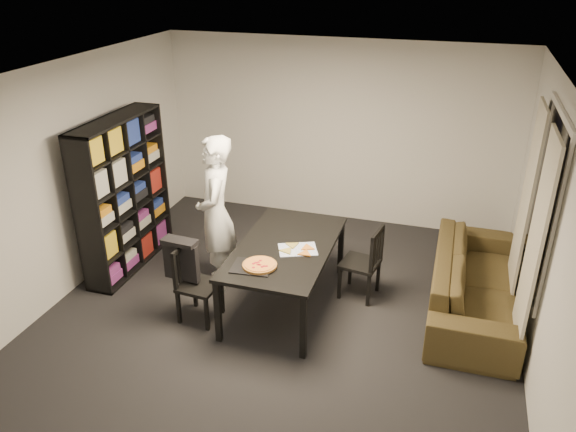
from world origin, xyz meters
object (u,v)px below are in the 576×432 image
(chair_right, at_px, (367,259))
(baking_tray, at_px, (252,267))
(bookshelf, at_px, (124,195))
(sofa, at_px, (475,282))
(person, at_px, (216,214))
(pepperoni_pizza, at_px, (260,265))
(dining_table, at_px, (285,251))
(chair_left, at_px, (192,278))

(chair_right, height_order, baking_tray, chair_right)
(chair_right, xyz_separation_m, baking_tray, (-1.02, -0.96, 0.25))
(bookshelf, distance_m, baking_tray, 2.14)
(bookshelf, bearing_deg, sofa, 3.26)
(sofa, bearing_deg, person, 96.92)
(baking_tray, bearing_deg, chair_right, 43.11)
(bookshelf, height_order, baking_tray, bookshelf)
(bookshelf, height_order, sofa, bookshelf)
(person, xyz_separation_m, pepperoni_pizza, (0.77, -0.69, -0.15))
(pepperoni_pizza, bearing_deg, chair_right, 44.43)
(dining_table, distance_m, sofa, 2.11)
(chair_left, bearing_deg, bookshelf, 61.83)
(chair_right, distance_m, sofa, 1.19)
(chair_right, bearing_deg, chair_left, -51.97)
(chair_right, xyz_separation_m, pepperoni_pizza, (-0.95, -0.93, 0.27))
(chair_left, distance_m, person, 0.82)
(dining_table, distance_m, chair_right, 0.95)
(person, distance_m, pepperoni_pizza, 1.05)
(chair_left, bearing_deg, person, 5.25)
(bookshelf, relative_size, dining_table, 1.06)
(chair_left, distance_m, pepperoni_pizza, 0.82)
(baking_tray, bearing_deg, bookshelf, 157.05)
(dining_table, xyz_separation_m, baking_tray, (-0.18, -0.54, 0.07))
(baking_tray, bearing_deg, sofa, 25.93)
(person, bearing_deg, pepperoni_pizza, 27.00)
(chair_right, height_order, pepperoni_pizza, chair_right)
(bookshelf, relative_size, sofa, 0.83)
(bookshelf, bearing_deg, dining_table, -7.64)
(chair_right, distance_m, person, 1.79)
(chair_left, relative_size, sofa, 0.37)
(dining_table, height_order, sofa, dining_table)
(chair_left, height_order, sofa, chair_left)
(chair_left, relative_size, person, 0.46)
(pepperoni_pizza, bearing_deg, dining_table, 78.25)
(person, relative_size, sofa, 0.80)
(dining_table, relative_size, chair_left, 2.09)
(baking_tray, distance_m, pepperoni_pizza, 0.08)
(bookshelf, relative_size, baking_tray, 4.75)
(dining_table, height_order, chair_left, chair_left)
(baking_tray, height_order, pepperoni_pizza, pepperoni_pizza)
(baking_tray, xyz_separation_m, sofa, (2.20, 1.07, -0.42))
(chair_left, bearing_deg, pepperoni_pizza, -84.62)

